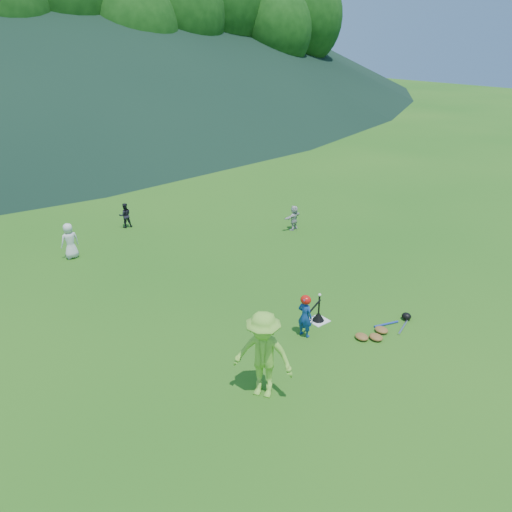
{
  "coord_description": "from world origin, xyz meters",
  "views": [
    {
      "loc": [
        -7.88,
        -7.41,
        6.59
      ],
      "look_at": [
        0.0,
        2.5,
        0.9
      ],
      "focal_mm": 35.0,
      "sensor_mm": 36.0,
      "label": 1
    }
  ],
  "objects_px": {
    "adult_coach": "(263,355)",
    "fielder_a": "(70,241)",
    "home_plate": "(318,320)",
    "fielder_b": "(125,215)",
    "batting_tee": "(318,316)",
    "batter_child": "(305,316)",
    "equipment_pile": "(382,330)",
    "fielder_d": "(294,218)"
  },
  "relations": [
    {
      "from": "adult_coach",
      "to": "fielder_b",
      "type": "distance_m",
      "value": 10.57
    },
    {
      "from": "fielder_a",
      "to": "equipment_pile",
      "type": "distance_m",
      "value": 9.94
    },
    {
      "from": "batter_child",
      "to": "fielder_b",
      "type": "bearing_deg",
      "value": -10.49
    },
    {
      "from": "fielder_a",
      "to": "batting_tee",
      "type": "distance_m",
      "value": 8.39
    },
    {
      "from": "equipment_pile",
      "to": "adult_coach",
      "type": "bearing_deg",
      "value": 179.2
    },
    {
      "from": "fielder_b",
      "to": "batting_tee",
      "type": "bearing_deg",
      "value": 108.82
    },
    {
      "from": "adult_coach",
      "to": "fielder_d",
      "type": "xyz_separation_m",
      "value": [
        6.63,
        6.35,
        -0.47
      ]
    },
    {
      "from": "batting_tee",
      "to": "equipment_pile",
      "type": "bearing_deg",
      "value": -58.17
    },
    {
      "from": "fielder_b",
      "to": "equipment_pile",
      "type": "bearing_deg",
      "value": 112.57
    },
    {
      "from": "home_plate",
      "to": "fielder_b",
      "type": "height_order",
      "value": "fielder_b"
    },
    {
      "from": "batter_child",
      "to": "fielder_a",
      "type": "xyz_separation_m",
      "value": [
        -2.71,
        7.9,
        0.05
      ]
    },
    {
      "from": "home_plate",
      "to": "equipment_pile",
      "type": "xyz_separation_m",
      "value": [
        0.82,
        -1.33,
        0.06
      ]
    },
    {
      "from": "batter_child",
      "to": "fielder_b",
      "type": "height_order",
      "value": "batter_child"
    },
    {
      "from": "batter_child",
      "to": "fielder_a",
      "type": "distance_m",
      "value": 8.35
    },
    {
      "from": "adult_coach",
      "to": "fielder_a",
      "type": "height_order",
      "value": "adult_coach"
    },
    {
      "from": "home_plate",
      "to": "batting_tee",
      "type": "xyz_separation_m",
      "value": [
        0.0,
        0.0,
        0.12
      ]
    },
    {
      "from": "batting_tee",
      "to": "fielder_a",
      "type": "bearing_deg",
      "value": 114.22
    },
    {
      "from": "home_plate",
      "to": "equipment_pile",
      "type": "relative_size",
      "value": 0.25
    },
    {
      "from": "adult_coach",
      "to": "batting_tee",
      "type": "height_order",
      "value": "adult_coach"
    },
    {
      "from": "adult_coach",
      "to": "equipment_pile",
      "type": "relative_size",
      "value": 1.03
    },
    {
      "from": "fielder_a",
      "to": "fielder_d",
      "type": "distance_m",
      "value": 7.68
    },
    {
      "from": "adult_coach",
      "to": "batting_tee",
      "type": "distance_m",
      "value": 3.2
    },
    {
      "from": "batting_tee",
      "to": "equipment_pile",
      "type": "distance_m",
      "value": 1.56
    },
    {
      "from": "batter_child",
      "to": "adult_coach",
      "type": "height_order",
      "value": "adult_coach"
    },
    {
      "from": "fielder_a",
      "to": "fielder_b",
      "type": "height_order",
      "value": "fielder_a"
    },
    {
      "from": "home_plate",
      "to": "fielder_b",
      "type": "xyz_separation_m",
      "value": [
        -0.89,
        9.1,
        0.45
      ]
    },
    {
      "from": "home_plate",
      "to": "fielder_d",
      "type": "distance_m",
      "value": 6.36
    },
    {
      "from": "home_plate",
      "to": "fielder_a",
      "type": "xyz_separation_m",
      "value": [
        -3.44,
        7.64,
        0.57
      ]
    },
    {
      "from": "fielder_b",
      "to": "fielder_d",
      "type": "height_order",
      "value": "fielder_b"
    },
    {
      "from": "fielder_a",
      "to": "adult_coach",
      "type": "bearing_deg",
      "value": 91.21
    },
    {
      "from": "adult_coach",
      "to": "batting_tee",
      "type": "xyz_separation_m",
      "value": [
        2.82,
        1.28,
        -0.8
      ]
    },
    {
      "from": "fielder_b",
      "to": "batter_child",
      "type": "bearing_deg",
      "value": 104.23
    },
    {
      "from": "batter_child",
      "to": "adult_coach",
      "type": "bearing_deg",
      "value": 104.4
    },
    {
      "from": "fielder_a",
      "to": "fielder_d",
      "type": "height_order",
      "value": "fielder_a"
    },
    {
      "from": "batter_child",
      "to": "adult_coach",
      "type": "relative_size",
      "value": 0.56
    },
    {
      "from": "batting_tee",
      "to": "fielder_b",
      "type": "bearing_deg",
      "value": 95.59
    },
    {
      "from": "fielder_a",
      "to": "fielder_b",
      "type": "xyz_separation_m",
      "value": [
        2.55,
        1.46,
        -0.11
      ]
    },
    {
      "from": "fielder_d",
      "to": "batting_tee",
      "type": "xyz_separation_m",
      "value": [
        -3.8,
        -5.08,
        -0.33
      ]
    },
    {
      "from": "fielder_a",
      "to": "fielder_d",
      "type": "relative_size",
      "value": 1.26
    },
    {
      "from": "home_plate",
      "to": "adult_coach",
      "type": "distance_m",
      "value": 3.23
    },
    {
      "from": "fielder_a",
      "to": "equipment_pile",
      "type": "xyz_separation_m",
      "value": [
        4.26,
        -8.97,
        -0.51
      ]
    },
    {
      "from": "fielder_d",
      "to": "equipment_pile",
      "type": "relative_size",
      "value": 0.51
    }
  ]
}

